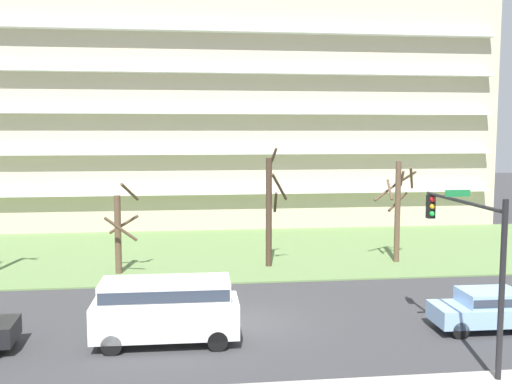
% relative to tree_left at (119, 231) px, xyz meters
% --- Properties ---
extents(ground, '(160.00, 160.00, 0.00)m').
position_rel_tree_left_xyz_m(ground, '(5.84, -8.67, -2.37)').
color(ground, '#38383A').
extents(grass_lawn_strip, '(80.00, 16.00, 0.08)m').
position_rel_tree_left_xyz_m(grass_lawn_strip, '(5.84, 5.33, -2.33)').
color(grass_lawn_strip, '#66844C').
rests_on(grass_lawn_strip, ground).
extents(apartment_building, '(45.47, 11.55, 18.18)m').
position_rel_tree_left_xyz_m(apartment_building, '(5.84, 18.62, 6.72)').
color(apartment_building, beige).
rests_on(apartment_building, ground).
extents(tree_left, '(1.74, 2.22, 5.04)m').
position_rel_tree_left_xyz_m(tree_left, '(0.00, 0.00, 0.00)').
color(tree_left, brown).
rests_on(tree_left, ground).
extents(tree_center, '(1.26, 1.58, 6.77)m').
position_rel_tree_left_xyz_m(tree_center, '(8.21, 0.73, 0.95)').
color(tree_center, '#423023').
rests_on(tree_center, ground).
extents(tree_right, '(2.33, 2.34, 5.96)m').
position_rel_tree_left_xyz_m(tree_right, '(15.76, 1.01, 0.98)').
color(tree_right, brown).
rests_on(tree_right, ground).
extents(sedan_blue_center_left, '(4.43, 1.87, 1.57)m').
position_rel_tree_left_xyz_m(sedan_blue_center_left, '(15.14, -10.67, -1.49)').
color(sedan_blue_center_left, '#8CB2E0').
rests_on(sedan_blue_center_left, ground).
extents(van_white_center_right, '(5.23, 2.07, 2.36)m').
position_rel_tree_left_xyz_m(van_white_center_right, '(2.78, -10.67, -0.97)').
color(van_white_center_right, white).
rests_on(van_white_center_right, ground).
extents(traffic_signal_mast, '(0.90, 5.65, 5.67)m').
position_rel_tree_left_xyz_m(traffic_signal_mast, '(12.92, -13.25, 1.56)').
color(traffic_signal_mast, black).
rests_on(traffic_signal_mast, ground).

